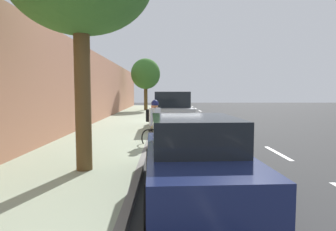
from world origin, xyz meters
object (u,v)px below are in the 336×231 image
(bicycle_at_curb, at_px, (160,140))
(fire_hydrant, at_px, (153,108))
(street_tree_near_cyclist, at_px, (146,74))
(parked_sedan_black_second, at_px, (172,109))
(cyclist_with_backpack, at_px, (154,119))
(parked_pickup_white_nearest, at_px, (169,102))
(parked_suv_silver_mid, at_px, (171,110))
(parked_sedan_dark_blue_far, at_px, (194,157))

(bicycle_at_curb, relative_size, fire_hydrant, 1.67)
(street_tree_near_cyclist, bearing_deg, bicycle_at_curb, 95.10)
(parked_sedan_black_second, relative_size, cyclist_with_backpack, 2.60)
(parked_sedan_black_second, xyz_separation_m, fire_hydrant, (1.57, -3.97, -0.18))
(parked_pickup_white_nearest, bearing_deg, parked_suv_silver_mid, 89.51)
(parked_pickup_white_nearest, relative_size, parked_sedan_black_second, 1.20)
(cyclist_with_backpack, bearing_deg, parked_suv_silver_mid, -98.31)
(parked_pickup_white_nearest, bearing_deg, fire_hydrant, 77.55)
(parked_suv_silver_mid, distance_m, bicycle_at_curb, 5.27)
(parked_sedan_black_second, height_order, fire_hydrant, parked_sedan_black_second)
(parked_suv_silver_mid, distance_m, parked_sedan_dark_blue_far, 9.61)
(parked_sedan_black_second, relative_size, parked_sedan_dark_blue_far, 0.99)
(parked_sedan_dark_blue_far, distance_m, cyclist_with_backpack, 4.95)
(parked_suv_silver_mid, bearing_deg, street_tree_near_cyclist, -81.24)
(parked_suv_silver_mid, height_order, cyclist_with_backpack, parked_suv_silver_mid)
(parked_suv_silver_mid, height_order, street_tree_near_cyclist, street_tree_near_cyclist)
(parked_sedan_black_second, bearing_deg, fire_hydrant, -68.46)
(parked_suv_silver_mid, distance_m, fire_hydrant, 10.30)
(bicycle_at_curb, distance_m, cyclist_with_backpack, 0.85)
(cyclist_with_backpack, bearing_deg, fire_hydrant, -87.42)
(parked_sedan_dark_blue_far, height_order, cyclist_with_backpack, cyclist_with_backpack)
(parked_sedan_dark_blue_far, bearing_deg, parked_sedan_black_second, -89.89)
(parked_suv_silver_mid, relative_size, street_tree_near_cyclist, 0.93)
(cyclist_with_backpack, xyz_separation_m, street_tree_near_cyclist, (1.54, -19.21, 2.70))
(cyclist_with_backpack, xyz_separation_m, fire_hydrant, (0.67, -14.94, -0.47))
(parked_pickup_white_nearest, height_order, bicycle_at_curb, parked_pickup_white_nearest)
(cyclist_with_backpack, relative_size, fire_hydrant, 2.03)
(fire_hydrant, bearing_deg, cyclist_with_backpack, 92.58)
(parked_pickup_white_nearest, xyz_separation_m, cyclist_with_backpack, (0.84, 21.79, 0.14))
(bicycle_at_curb, height_order, cyclist_with_backpack, cyclist_with_backpack)
(street_tree_near_cyclist, bearing_deg, parked_pickup_white_nearest, -132.60)
(parked_suv_silver_mid, height_order, parked_sedan_dark_blue_far, parked_suv_silver_mid)
(parked_sedan_black_second, xyz_separation_m, bicycle_at_curb, (0.67, 11.43, -0.39))
(bicycle_at_curb, bearing_deg, parked_pickup_white_nearest, -91.59)
(cyclist_with_backpack, distance_m, fire_hydrant, 14.97)
(parked_sedan_black_second, bearing_deg, street_tree_near_cyclist, -73.57)
(street_tree_near_cyclist, bearing_deg, fire_hydrant, 101.41)
(parked_sedan_dark_blue_far, distance_m, street_tree_near_cyclist, 24.38)
(parked_sedan_black_second, xyz_separation_m, cyclist_with_backpack, (0.89, 10.97, 0.29))
(parked_sedan_black_second, height_order, street_tree_near_cyclist, street_tree_near_cyclist)
(parked_suv_silver_mid, xyz_separation_m, parked_sedan_dark_blue_far, (-0.23, 9.60, -0.27))
(parked_pickup_white_nearest, height_order, parked_suv_silver_mid, parked_suv_silver_mid)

